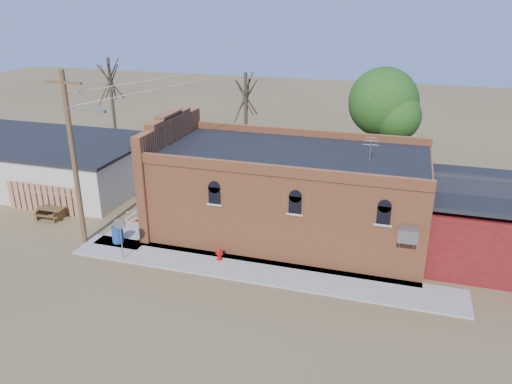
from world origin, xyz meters
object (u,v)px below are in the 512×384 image
(fire_hydrant, at_px, (219,254))
(brick_bar, at_px, (285,192))
(utility_pole, at_px, (74,156))
(trash_barrel, at_px, (118,234))
(picnic_table, at_px, (51,212))
(stop_sign, at_px, (120,228))

(fire_hydrant, bearing_deg, brick_bar, 61.29)
(utility_pole, distance_m, trash_barrel, 4.60)
(picnic_table, bearing_deg, fire_hydrant, -10.17)
(picnic_table, bearing_deg, brick_bar, 8.93)
(utility_pole, height_order, picnic_table, utility_pole)
(stop_sign, height_order, picnic_table, stop_sign)
(stop_sign, bearing_deg, utility_pole, 162.68)
(utility_pole, bearing_deg, trash_barrel, 10.18)
(brick_bar, height_order, trash_barrel, brick_bar)
(trash_barrel, distance_m, picnic_table, 5.71)
(stop_sign, height_order, trash_barrel, stop_sign)
(picnic_table, bearing_deg, utility_pole, -29.25)
(trash_barrel, bearing_deg, stop_sign, -51.54)
(trash_barrel, bearing_deg, fire_hydrant, -1.83)
(utility_pole, relative_size, fire_hydrant, 13.58)
(brick_bar, distance_m, picnic_table, 13.80)
(trash_barrel, bearing_deg, brick_bar, 26.39)
(brick_bar, height_order, utility_pole, utility_pole)
(fire_hydrant, distance_m, picnic_table, 11.39)
(brick_bar, xyz_separation_m, picnic_table, (-13.47, -2.29, -1.91))
(brick_bar, distance_m, utility_pole, 10.96)
(stop_sign, xyz_separation_m, trash_barrel, (-1.21, 1.52, -1.25))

